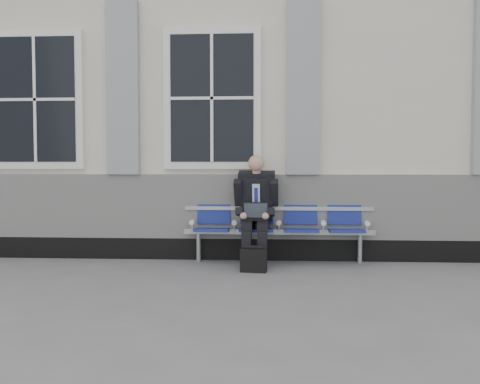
{
  "coord_description": "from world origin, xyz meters",
  "views": [
    {
      "loc": [
        1.19,
        -5.96,
        1.34
      ],
      "look_at": [
        0.77,
        0.9,
        0.98
      ],
      "focal_mm": 40.0,
      "sensor_mm": 36.0,
      "label": 1
    }
  ],
  "objects": [
    {
      "name": "station_building",
      "position": [
        -0.02,
        3.47,
        2.22
      ],
      "size": [
        14.4,
        4.4,
        4.49
      ],
      "color": "silver",
      "rests_on": "ground"
    },
    {
      "name": "ground",
      "position": [
        0.0,
        0.0,
        0.0
      ],
      "size": [
        70.0,
        70.0,
        0.0
      ],
      "primitive_type": "plane",
      "color": "slate",
      "rests_on": "ground"
    },
    {
      "name": "businessman",
      "position": [
        0.97,
        1.19,
        0.79
      ],
      "size": [
        0.6,
        0.81,
        1.46
      ],
      "color": "black",
      "rests_on": "ground"
    },
    {
      "name": "briefcase",
      "position": [
        0.96,
        0.62,
        0.15
      ],
      "size": [
        0.34,
        0.18,
        0.33
      ],
      "color": "black",
      "rests_on": "ground"
    },
    {
      "name": "bench",
      "position": [
        1.27,
        1.32,
        0.55
      ],
      "size": [
        2.6,
        0.47,
        0.91
      ],
      "color": "#9EA0A3",
      "rests_on": "ground"
    }
  ]
}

